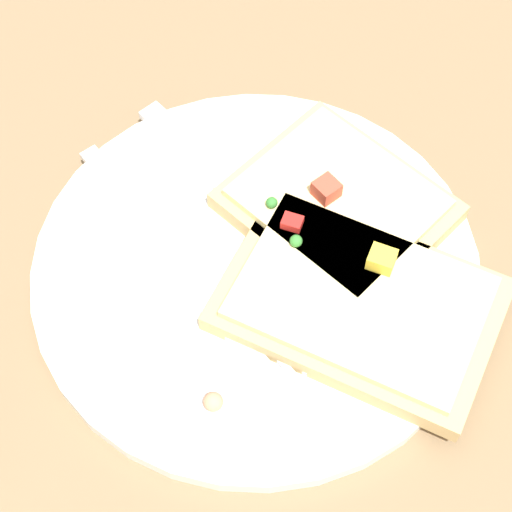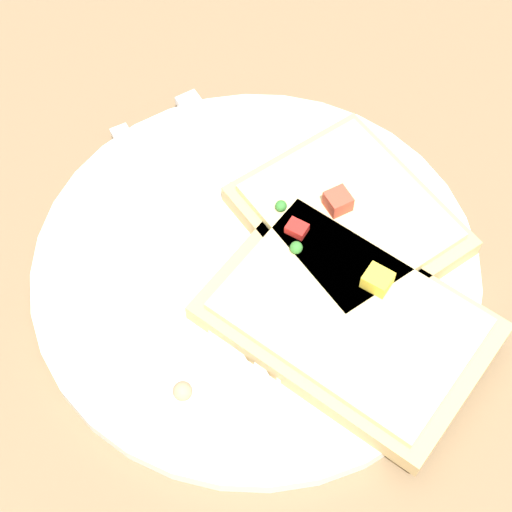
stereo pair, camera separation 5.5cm
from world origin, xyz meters
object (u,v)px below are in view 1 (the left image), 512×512
plate (256,269)px  fork (194,272)px  knife (221,176)px  pizza_slice_corner (339,206)px  pizza_slice_main (360,302)px

plate → fork: size_ratio=1.29×
plate → knife: bearing=72.6°
plate → pizza_slice_corner: (0.07, -0.00, 0.02)m
fork → knife: size_ratio=1.17×
fork → knife: bearing=129.8°
fork → pizza_slice_main: 0.11m
knife → pizza_slice_corner: pizza_slice_corner is taller
knife → pizza_slice_main: (0.01, -0.13, 0.01)m
fork → pizza_slice_corner: bearing=77.7°
plate → pizza_slice_main: pizza_slice_main is taller
pizza_slice_corner → knife: bearing=-156.7°
pizza_slice_main → pizza_slice_corner: 0.07m
plate → pizza_slice_corner: 0.07m
pizza_slice_main → pizza_slice_corner: bearing=-56.7°
knife → pizza_slice_main: 0.14m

